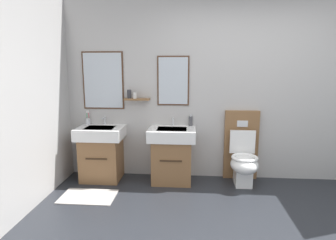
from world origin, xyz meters
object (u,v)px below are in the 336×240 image
at_px(vanity_sink_right, 172,153).
at_px(toilet, 243,157).
at_px(toothbrush_cup, 88,121).
at_px(soap_dispenser, 191,121).
at_px(vanity_sink_left, 102,152).

height_order(vanity_sink_right, toilet, toilet).
xyz_separation_m(toothbrush_cup, soap_dispenser, (1.52, 0.01, 0.02)).
distance_m(toothbrush_cup, soap_dispenser, 1.52).
bearing_deg(toilet, vanity_sink_right, -178.88).
xyz_separation_m(vanity_sink_left, soap_dispenser, (1.27, 0.19, 0.43)).
height_order(toothbrush_cup, soap_dispenser, toothbrush_cup).
height_order(toilet, soap_dispenser, toilet).
bearing_deg(vanity_sink_left, vanity_sink_right, 0.00).
height_order(vanity_sink_left, toothbrush_cup, toothbrush_cup).
relative_size(vanity_sink_right, toilet, 0.77).
relative_size(toilet, soap_dispenser, 5.78).
bearing_deg(soap_dispenser, toilet, -13.18).
bearing_deg(toothbrush_cup, vanity_sink_left, -36.39).
distance_m(vanity_sink_left, soap_dispenser, 1.36).
distance_m(vanity_sink_left, vanity_sink_right, 1.02).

